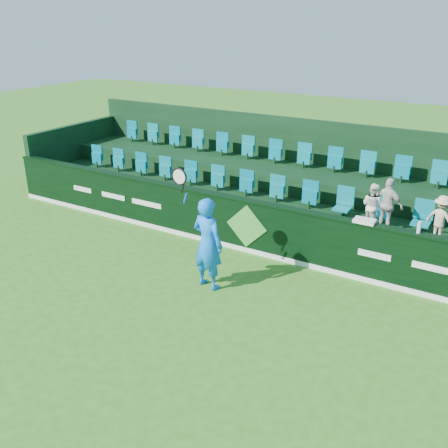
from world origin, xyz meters
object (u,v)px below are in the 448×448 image
Objects in this scene: spectator_middle at (388,205)px; drinks_bottle at (419,227)px; spectator_right at (441,219)px; tennis_player at (208,243)px; towel at (365,221)px; spectator_left at (372,206)px.

spectator_middle is 1.44m from drinks_bottle.
spectator_right is (1.16, 0.00, -0.10)m from spectator_middle.
drinks_bottle is at bearing 27.89° from tennis_player.
spectator_middle is 1.20× the size of spectator_right.
towel is at bearing 180.00° from drinks_bottle.
spectator_middle is 1.14m from towel.
spectator_left is at bearing 20.84° from spectator_right.
spectator_middle reaches higher than drinks_bottle.
spectator_middle reaches higher than spectator_left.
drinks_bottle is (1.10, 0.00, 0.09)m from towel.
drinks_bottle is at bearing 0.00° from towel.
tennis_player is 5.88× the size of towel.
spectator_left reaches higher than drinks_bottle.
towel is (-0.21, -1.12, -0.05)m from spectator_middle.
spectator_left is 2.41× the size of towel.
spectator_right is at bearing -156.81° from spectator_left.
drinks_bottle is (3.80, 2.01, 0.45)m from tennis_player.
spectator_right is 1.77m from towel.
spectator_right is at bearing 37.65° from tennis_player.
tennis_player reaches higher than spectator_left.
tennis_player is 2.10× the size of spectator_middle.
towel is at bearing 60.25° from spectator_right.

